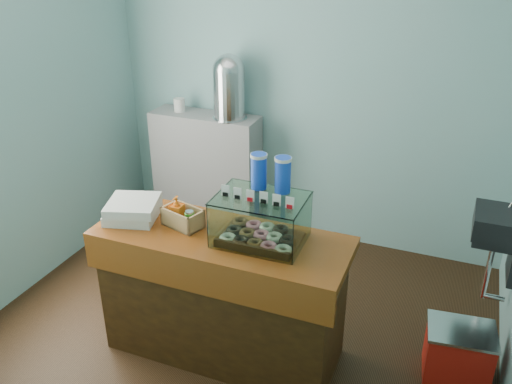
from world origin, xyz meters
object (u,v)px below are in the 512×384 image
at_px(red_cooler, 458,352).
at_px(display_case, 262,214).
at_px(counter, 223,294).
at_px(coffee_urn, 229,85).

bearing_deg(red_cooler, display_case, -173.89).
bearing_deg(red_cooler, counter, -173.52).
height_order(counter, display_case, display_case).
distance_m(counter, coffee_urn, 1.93).
xyz_separation_m(counter, red_cooler, (1.47, 0.34, -0.27)).
bearing_deg(display_case, red_cooler, 11.60).
relative_size(display_case, red_cooler, 1.20).
bearing_deg(red_cooler, coffee_urn, 143.51).
xyz_separation_m(coffee_urn, red_cooler, (2.12, -1.22, -1.21)).
distance_m(counter, red_cooler, 1.54).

